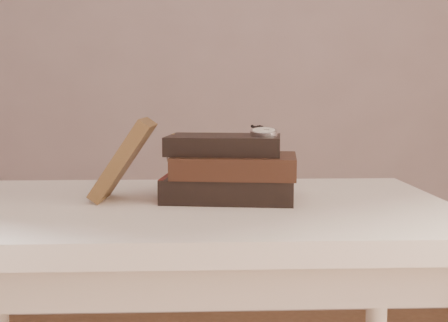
{
  "coord_description": "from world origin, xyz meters",
  "views": [
    {
      "loc": [
        0.02,
        -0.76,
        0.96
      ],
      "look_at": [
        0.07,
        0.39,
        0.82
      ],
      "focal_mm": 47.56,
      "sensor_mm": 36.0,
      "label": 1
    }
  ],
  "objects": [
    {
      "name": "table",
      "position": [
        0.0,
        0.35,
        0.66
      ],
      "size": [
        1.0,
        0.6,
        0.75
      ],
      "color": "white",
      "rests_on": "ground"
    },
    {
      "name": "book_stack",
      "position": [
        0.08,
        0.39,
        0.81
      ],
      "size": [
        0.27,
        0.21,
        0.13
      ],
      "color": "black",
      "rests_on": "table"
    },
    {
      "name": "pocket_watch",
      "position": [
        0.15,
        0.37,
        0.88
      ],
      "size": [
        0.06,
        0.16,
        0.02
      ],
      "color": "silver",
      "rests_on": "book_stack"
    },
    {
      "name": "journal",
      "position": [
        -0.12,
        0.38,
        0.83
      ],
      "size": [
        0.13,
        0.12,
        0.16
      ],
      "primitive_type": "cube",
      "rotation": [
        0.0,
        0.6,
        -0.07
      ],
      "color": "#452F1A",
      "rests_on": "table"
    },
    {
      "name": "eyeglasses",
      "position": [
        0.01,
        0.48,
        0.82
      ],
      "size": [
        0.12,
        0.13,
        0.05
      ],
      "color": "silver",
      "rests_on": "book_stack"
    }
  ]
}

